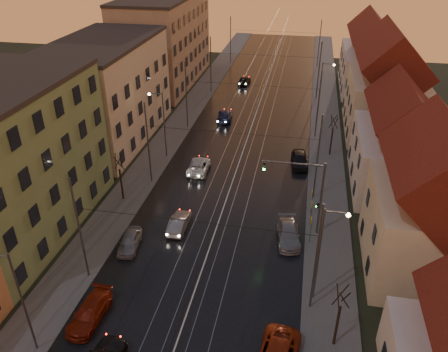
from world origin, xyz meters
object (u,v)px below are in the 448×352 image
Objects in this scene: parked_right_2 at (300,160)px; parked_left_3 at (130,241)px; driving_car_1 at (179,223)px; parked_left_2 at (89,313)px; traffic_light_mast at (310,189)px; street_lamp_0 at (16,294)px; street_lamp_3 at (323,85)px; driving_car_3 at (225,115)px; parked_right_1 at (288,234)px; driving_car_2 at (199,166)px; street_lamp_1 at (324,247)px; street_lamp_2 at (161,118)px; driving_car_4 at (244,80)px.

parked_left_3 is at bearing -133.80° from parked_right_2.
driving_car_1 is 0.89× the size of parked_left_2.
traffic_light_mast is 1.62× the size of parked_right_2.
street_lamp_0 and street_lamp_3 have the same top height.
parked_left_3 is (-3.40, -3.37, -0.01)m from driving_car_1.
driving_car_3 reaches higher than parked_right_1.
driving_car_2 is at bearing 72.72° from parked_left_3.
street_lamp_0 is at bearing -136.90° from traffic_light_mast.
street_lamp_1 reaches higher than driving_car_2.
traffic_light_mast is (17.10, 16.00, -0.29)m from street_lamp_0.
parked_right_2 is at bearing -126.29° from driving_car_1.
traffic_light_mast is at bearing -172.72° from driving_car_1.
street_lamp_3 is at bearing 77.07° from parked_right_1.
traffic_light_mast is 19.88m from parked_left_2.
street_lamp_1 is at bearing -17.80° from parked_left_3.
street_lamp_1 is at bearing -47.68° from street_lamp_2.
driving_car_3 reaches higher than parked_left_3.
street_lamp_0 is at bearing 88.40° from driving_car_4.
street_lamp_1 reaches higher than traffic_light_mast.
parked_left_3 is 22.32m from parked_right_2.
driving_car_2 is at bearing 127.50° from street_lamp_1.
street_lamp_1 reaches higher than parked_right_1.
street_lamp_3 is 15.99m from parked_right_2.
traffic_light_mast is at bearing -92.27° from street_lamp_3.
street_lamp_1 reaches higher than parked_left_2.
street_lamp_3 is (0.00, 36.00, 0.00)m from street_lamp_1.
street_lamp_3 is 28.03m from traffic_light_mast.
street_lamp_0 is 1.91× the size of driving_car_4.
parked_right_2 reaches higher than driving_car_2.
street_lamp_3 is 23.34m from driving_car_2.
parked_right_2 is (16.01, 28.71, -4.13)m from street_lamp_0.
street_lamp_2 is at bearing -30.75° from driving_car_2.
driving_car_4 is at bearing 134.49° from street_lamp_3.
traffic_light_mast reaches higher than parked_right_2.
driving_car_1 is (5.78, -13.59, -4.23)m from street_lamp_2.
street_lamp_0 is at bearing -112.48° from street_lamp_3.
driving_car_4 reaches higher than parked_right_1.
driving_car_3 reaches higher than driving_car_1.
parked_left_3 is at bearing -172.93° from parked_right_1.
driving_car_4 is at bearing 79.43° from parked_left_3.
street_lamp_3 is 2.01× the size of driving_car_1.
street_lamp_0 is 1.00× the size of street_lamp_3.
parked_left_2 is (-2.42, -37.46, -0.05)m from driving_car_3.
street_lamp_0 reaches higher than parked_left_2.
parked_right_1 is at bearing -40.59° from street_lamp_2.
parked_left_2 is (2.59, -25.01, -4.24)m from street_lamp_2.
street_lamp_1 is at bearing 105.86° from driving_car_3.
driving_car_3 is (-13.19, -3.56, -4.19)m from street_lamp_3.
parked_right_2 is (-2.20, 20.71, -4.13)m from street_lamp_1.
street_lamp_2 is 17.65m from parked_left_3.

